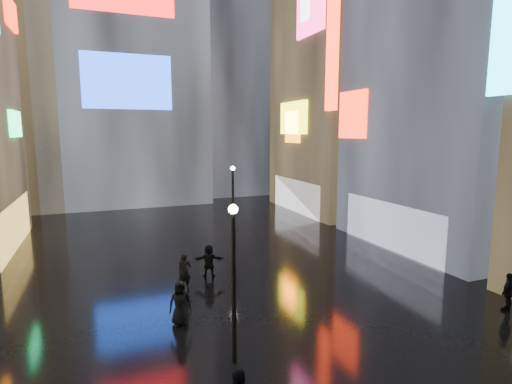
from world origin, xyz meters
TOP-DOWN VIEW (x-y plane):
  - ground at (0.00, 20.00)m, footprint 140.00×140.00m
  - building_right_mid at (15.98, 17.01)m, footprint 10.28×13.70m
  - building_right_far at (15.98, 30.00)m, footprint 10.28×12.00m
  - tower_main at (-3.00, 43.97)m, footprint 16.00×14.20m
  - tower_flank_right at (9.00, 46.00)m, footprint 12.00×12.00m
  - tower_flank_left at (-14.00, 42.00)m, footprint 10.00×10.00m
  - lamp_near at (-2.07, 8.66)m, footprint 0.30×0.30m
  - lamp_far at (2.24, 21.84)m, footprint 0.30×0.30m
  - pedestrian_3 at (9.73, 8.04)m, footprint 1.01×0.55m
  - pedestrian_4 at (-3.22, 11.84)m, footprint 0.88×0.59m
  - pedestrian_5 at (-0.86, 16.42)m, footprint 1.65×0.98m
  - pedestrian_6 at (-2.37, 15.12)m, footprint 0.68×0.49m
  - umbrella_2 at (-3.22, 11.84)m, footprint 1.01×0.99m

SIDE VIEW (x-z plane):
  - ground at x=0.00m, z-range 0.00..0.00m
  - pedestrian_3 at x=9.73m, z-range 0.00..1.63m
  - pedestrian_5 at x=-0.86m, z-range 0.00..1.70m
  - pedestrian_6 at x=-2.37m, z-range 0.00..1.75m
  - pedestrian_4 at x=-3.22m, z-range 0.00..1.75m
  - umbrella_2 at x=-3.22m, z-range 1.75..2.60m
  - lamp_near at x=-2.07m, z-range 0.34..5.54m
  - lamp_far at x=2.24m, z-range 0.34..5.54m
  - tower_flank_left at x=-14.00m, z-range 0.00..26.00m
  - building_right_far at x=15.98m, z-range -0.02..27.98m
  - building_right_mid at x=15.98m, z-range -0.01..29.99m
  - tower_flank_right at x=9.00m, z-range 0.00..34.00m
  - tower_main at x=-3.00m, z-range 0.01..42.01m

